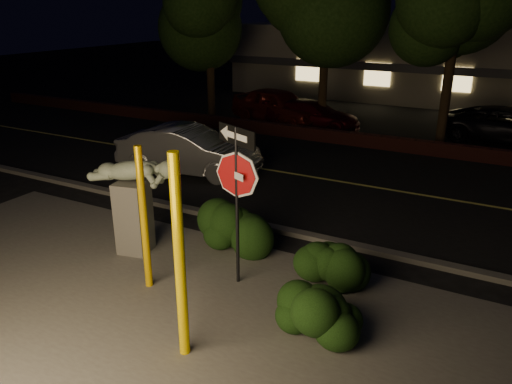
% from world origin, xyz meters
% --- Properties ---
extents(ground, '(90.00, 90.00, 0.00)m').
position_xyz_m(ground, '(0.00, 10.00, 0.00)').
color(ground, black).
rests_on(ground, ground).
extents(patio, '(14.00, 6.00, 0.02)m').
position_xyz_m(patio, '(0.00, -1.00, 0.01)').
color(patio, '#4C4944').
rests_on(patio, ground).
extents(road, '(80.00, 8.00, 0.01)m').
position_xyz_m(road, '(0.00, 7.00, 0.01)').
color(road, black).
rests_on(road, ground).
extents(lane_marking, '(80.00, 0.12, 0.00)m').
position_xyz_m(lane_marking, '(0.00, 7.00, 0.02)').
color(lane_marking, '#D0C653').
rests_on(lane_marking, road).
extents(curb, '(80.00, 0.25, 0.12)m').
position_xyz_m(curb, '(0.00, 2.90, 0.06)').
color(curb, '#4C4944').
rests_on(curb, ground).
extents(brick_wall, '(40.00, 0.35, 0.50)m').
position_xyz_m(brick_wall, '(0.00, 11.30, 0.25)').
color(brick_wall, '#3F1814').
rests_on(brick_wall, ground).
extents(parking_lot, '(40.00, 12.00, 0.01)m').
position_xyz_m(parking_lot, '(0.00, 17.00, 0.01)').
color(parking_lot, black).
rests_on(parking_lot, ground).
extents(building, '(22.00, 10.20, 4.00)m').
position_xyz_m(building, '(0.00, 24.99, 2.00)').
color(building, gray).
rests_on(building, ground).
extents(yellow_pole_left, '(0.14, 0.14, 2.79)m').
position_xyz_m(yellow_pole_left, '(-0.71, -0.48, 1.40)').
color(yellow_pole_left, '#E4AC04').
rests_on(yellow_pole_left, ground).
extents(yellow_pole_right, '(0.16, 0.16, 3.25)m').
position_xyz_m(yellow_pole_right, '(1.05, -1.77, 1.63)').
color(yellow_pole_right, '#FFD200').
rests_on(yellow_pole_right, ground).
extents(signpost, '(0.97, 0.45, 3.09)m').
position_xyz_m(signpost, '(0.72, 0.45, 2.20)').
color(signpost, black).
rests_on(signpost, ground).
extents(sculpture, '(2.02, 0.92, 2.15)m').
position_xyz_m(sculpture, '(-1.86, 0.54, 1.33)').
color(sculpture, '#4C4944').
rests_on(sculpture, ground).
extents(hedge_center, '(2.28, 1.67, 1.08)m').
position_xyz_m(hedge_center, '(-0.09, 1.81, 0.54)').
color(hedge_center, black).
rests_on(hedge_center, ground).
extents(hedge_right, '(1.68, 1.16, 1.00)m').
position_xyz_m(hedge_right, '(2.44, 1.33, 0.50)').
color(hedge_right, black).
rests_on(hedge_right, ground).
extents(hedge_far_right, '(1.64, 1.25, 1.01)m').
position_xyz_m(hedge_far_right, '(2.75, -0.42, 0.51)').
color(hedge_far_right, black).
rests_on(hedge_far_right, ground).
extents(silver_sedan, '(4.71, 2.14, 1.50)m').
position_xyz_m(silver_sedan, '(-4.05, 5.57, 0.75)').
color(silver_sedan, '#B4B5B9').
rests_on(silver_sedan, ground).
extents(parked_car_red, '(5.00, 3.12, 1.59)m').
position_xyz_m(parked_car_red, '(-4.64, 13.32, 0.79)').
color(parked_car_red, maroon).
rests_on(parked_car_red, ground).
extents(parked_car_darkred, '(4.19, 1.75, 1.21)m').
position_xyz_m(parked_car_darkred, '(-2.88, 13.10, 0.61)').
color(parked_car_darkred, '#40050C').
rests_on(parked_car_darkred, ground).
extents(parked_car_dark, '(4.87, 2.27, 1.35)m').
position_xyz_m(parked_car_dark, '(4.71, 14.55, 0.68)').
color(parked_car_dark, black).
rests_on(parked_car_dark, ground).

